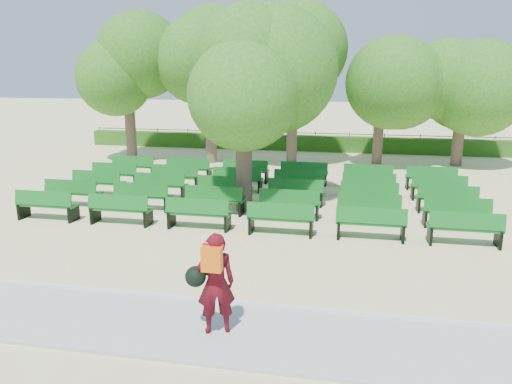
# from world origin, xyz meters

# --- Properties ---
(ground) EXTENTS (120.00, 120.00, 0.00)m
(ground) POSITION_xyz_m (0.00, 0.00, 0.00)
(ground) COLOR beige
(paving) EXTENTS (30.00, 2.20, 0.06)m
(paving) POSITION_xyz_m (0.00, -7.40, 0.03)
(paving) COLOR #ADADA8
(paving) RESTS_ON ground
(curb) EXTENTS (30.00, 0.12, 0.10)m
(curb) POSITION_xyz_m (0.00, -6.25, 0.05)
(curb) COLOR silver
(curb) RESTS_ON ground
(hedge) EXTENTS (26.00, 0.70, 0.90)m
(hedge) POSITION_xyz_m (0.00, 14.00, 0.45)
(hedge) COLOR #295916
(hedge) RESTS_ON ground
(fence) EXTENTS (26.00, 0.10, 1.02)m
(fence) POSITION_xyz_m (0.00, 14.40, 0.00)
(fence) COLOR black
(fence) RESTS_ON ground
(tree_line) EXTENTS (21.80, 6.80, 7.04)m
(tree_line) POSITION_xyz_m (0.00, 10.00, 0.00)
(tree_line) COLOR #346F1D
(tree_line) RESTS_ON ground
(bench_array) EXTENTS (2.00, 0.76, 1.23)m
(bench_array) POSITION_xyz_m (0.04, 1.78, 0.10)
(bench_array) COLOR #11611B
(bench_array) RESTS_ON ground
(tree_among) EXTENTS (4.30, 4.30, 6.23)m
(tree_among) POSITION_xyz_m (-0.33, 0.70, 4.26)
(tree_among) COLOR brown
(tree_among) RESTS_ON ground
(person) EXTENTS (0.95, 0.68, 1.90)m
(person) POSITION_xyz_m (0.93, -7.46, 1.04)
(person) COLOR #460A11
(person) RESTS_ON ground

